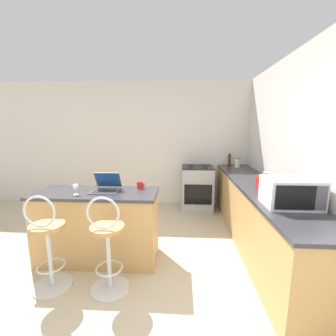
# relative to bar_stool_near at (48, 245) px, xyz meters

# --- Properties ---
(ground_plane) EXTENTS (20.00, 20.00, 0.00)m
(ground_plane) POSITION_rel_bar_stool_near_xyz_m (0.76, -0.06, -0.49)
(ground_plane) COLOR #BCAD8E
(wall_back) EXTENTS (12.00, 0.06, 2.60)m
(wall_back) POSITION_rel_bar_stool_near_xyz_m (0.76, 2.76, 0.81)
(wall_back) COLOR silver
(wall_back) RESTS_ON ground_plane
(breakfast_bar) EXTENTS (1.49, 0.60, 0.89)m
(breakfast_bar) POSITION_rel_bar_stool_near_xyz_m (0.31, 0.56, -0.04)
(breakfast_bar) COLOR tan
(breakfast_bar) RESTS_ON ground_plane
(counter_right) EXTENTS (0.64, 3.32, 0.89)m
(counter_right) POSITION_rel_bar_stool_near_xyz_m (2.44, 1.09, -0.04)
(counter_right) COLOR tan
(counter_right) RESTS_ON ground_plane
(bar_stool_near) EXTENTS (0.40, 0.40, 1.03)m
(bar_stool_near) POSITION_rel_bar_stool_near_xyz_m (0.00, 0.00, 0.00)
(bar_stool_near) COLOR silver
(bar_stool_near) RESTS_ON ground_plane
(bar_stool_far) EXTENTS (0.40, 0.40, 1.03)m
(bar_stool_far) POSITION_rel_bar_stool_near_xyz_m (0.62, 0.00, 0.00)
(bar_stool_far) COLOR silver
(bar_stool_far) RESTS_ON ground_plane
(laptop) EXTENTS (0.32, 0.32, 0.22)m
(laptop) POSITION_rel_bar_stool_near_xyz_m (0.42, 0.62, 0.46)
(laptop) COLOR #47474C
(laptop) RESTS_ON breakfast_bar
(microwave) EXTENTS (0.51, 0.37, 0.29)m
(microwave) POSITION_rel_bar_stool_near_xyz_m (2.44, 0.18, 0.54)
(microwave) COLOR silver
(microwave) RESTS_ON counter_right
(toaster) EXTENTS (0.23, 0.31, 0.17)m
(toaster) POSITION_rel_bar_stool_near_xyz_m (2.43, 0.74, 0.48)
(toaster) COLOR red
(toaster) RESTS_ON counter_right
(stove_range) EXTENTS (0.62, 0.61, 0.90)m
(stove_range) POSITION_rel_bar_stool_near_xyz_m (1.68, 2.41, -0.04)
(stove_range) COLOR #9EA3A8
(stove_range) RESTS_ON ground_plane
(wine_glass_tall) EXTENTS (0.07, 0.07, 0.13)m
(wine_glass_tall) POSITION_rel_bar_stool_near_xyz_m (0.13, 0.42, 0.49)
(wine_glass_tall) COLOR silver
(wine_glass_tall) RESTS_ON breakfast_bar
(mug_red) EXTENTS (0.10, 0.08, 0.09)m
(mug_red) POSITION_rel_bar_stool_near_xyz_m (0.82, 0.75, 0.44)
(mug_red) COLOR red
(mug_red) RESTS_ON breakfast_bar
(storage_jar) EXTENTS (0.10, 0.10, 0.19)m
(storage_jar) POSITION_rel_bar_stool_near_xyz_m (2.44, 2.37, 0.49)
(storage_jar) COLOR silver
(storage_jar) RESTS_ON counter_right
(pepper_mill) EXTENTS (0.06, 0.06, 0.25)m
(pepper_mill) POSITION_rel_bar_stool_near_xyz_m (2.33, 2.58, 0.52)
(pepper_mill) COLOR #4C2D19
(pepper_mill) RESTS_ON counter_right
(mug_white) EXTENTS (0.10, 0.08, 0.10)m
(mug_white) POSITION_rel_bar_stool_near_xyz_m (2.65, 1.44, 0.45)
(mug_white) COLOR white
(mug_white) RESTS_ON counter_right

